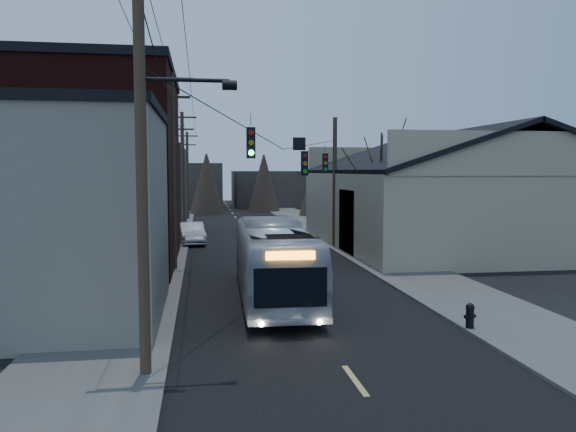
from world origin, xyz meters
TOP-DOWN VIEW (x-y plane):
  - ground at (0.00, 0.00)m, footprint 160.00×160.00m
  - road_surface at (0.00, 30.00)m, footprint 9.00×110.00m
  - sidewalk_left at (-6.50, 30.00)m, footprint 4.00×110.00m
  - sidewalk_right at (6.50, 30.00)m, footprint 4.00×110.00m
  - building_clapboard at (-9.00, 9.00)m, footprint 8.00×8.00m
  - building_brick at (-10.00, 20.00)m, footprint 10.00×12.00m
  - building_left_far at (-9.50, 36.00)m, footprint 9.00×14.00m
  - warehouse at (13.00, 25.00)m, footprint 16.16×20.60m
  - building_far_left at (-6.00, 65.00)m, footprint 10.00×12.00m
  - building_far_right at (7.00, 70.00)m, footprint 12.00×14.00m
  - bare_tree at (6.50, 20.00)m, footprint 0.40×0.40m
  - utility_lines at (-3.11, 24.14)m, footprint 11.24×45.28m
  - bus at (-0.83, 10.96)m, footprint 2.90×11.01m
  - parked_car at (-4.30, 28.25)m, footprint 2.05×4.66m
  - fire_hydrant at (4.70, 5.50)m, footprint 0.38×0.27m

SIDE VIEW (x-z plane):
  - ground at x=0.00m, z-range 0.00..0.00m
  - road_surface at x=0.00m, z-range 0.00..0.02m
  - sidewalk_left at x=-6.50m, z-range 0.00..0.12m
  - sidewalk_right at x=6.50m, z-range 0.00..0.12m
  - fire_hydrant at x=4.70m, z-range 0.15..0.94m
  - parked_car at x=-4.30m, z-range 0.00..1.49m
  - bus at x=-0.83m, z-range 0.00..3.05m
  - building_far_right at x=7.00m, z-range 0.00..5.00m
  - warehouse at x=13.00m, z-range -1.17..6.56m
  - building_far_left at x=-6.00m, z-range 0.00..6.00m
  - building_clapboard at x=-9.00m, z-range 0.00..7.00m
  - building_left_far at x=-9.50m, z-range 0.00..7.00m
  - bare_tree at x=6.50m, z-range 0.00..7.20m
  - utility_lines at x=-3.11m, z-range -0.30..10.20m
  - building_brick at x=-10.00m, z-range 0.00..10.00m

